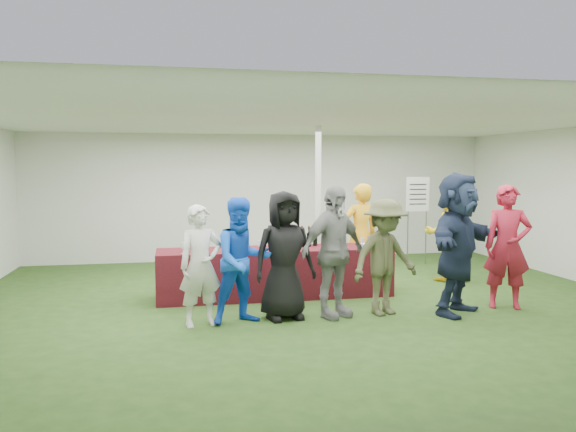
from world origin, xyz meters
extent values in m
plane|color=#284719|center=(0.00, 0.00, 0.00)|extent=(60.00, 60.00, 0.00)
plane|color=white|center=(0.00, 4.00, 1.35)|extent=(10.00, 0.00, 10.00)
plane|color=white|center=(0.00, -4.00, 1.35)|extent=(10.00, 0.00, 10.00)
plane|color=white|center=(0.00, 0.00, 2.70)|extent=(10.00, 10.00, 0.00)
cylinder|color=silver|center=(0.50, 1.20, 1.35)|extent=(0.10, 0.10, 2.70)
cube|color=#57141B|center=(-0.39, 0.39, 0.38)|extent=(3.60, 0.80, 0.75)
cylinder|color=black|center=(-0.10, 0.53, 0.86)|extent=(0.07, 0.07, 0.22)
cylinder|color=black|center=(-0.10, 0.53, 1.01)|extent=(0.03, 0.03, 0.08)
cylinder|color=maroon|center=(-0.10, 0.53, 1.06)|extent=(0.03, 0.03, 0.02)
cylinder|color=black|center=(0.07, 0.54, 0.86)|extent=(0.07, 0.07, 0.22)
cylinder|color=black|center=(0.07, 0.54, 1.01)|extent=(0.03, 0.03, 0.08)
cylinder|color=maroon|center=(0.07, 0.54, 1.06)|extent=(0.03, 0.03, 0.02)
cylinder|color=black|center=(0.17, 0.49, 0.86)|extent=(0.07, 0.07, 0.22)
cylinder|color=black|center=(0.17, 0.49, 1.01)|extent=(0.03, 0.03, 0.08)
cylinder|color=maroon|center=(0.17, 0.49, 1.06)|extent=(0.03, 0.03, 0.02)
cylinder|color=black|center=(0.29, 0.57, 0.86)|extent=(0.07, 0.07, 0.22)
cylinder|color=black|center=(0.29, 0.57, 1.01)|extent=(0.03, 0.03, 0.08)
cylinder|color=maroon|center=(0.29, 0.57, 1.06)|extent=(0.03, 0.03, 0.02)
cylinder|color=black|center=(0.44, 0.48, 0.86)|extent=(0.07, 0.07, 0.22)
cylinder|color=black|center=(0.44, 0.48, 1.01)|extent=(0.03, 0.03, 0.08)
cylinder|color=maroon|center=(0.44, 0.48, 1.06)|extent=(0.03, 0.03, 0.02)
cylinder|color=black|center=(0.55, 0.57, 0.86)|extent=(0.07, 0.07, 0.22)
cylinder|color=black|center=(0.55, 0.57, 1.01)|extent=(0.03, 0.03, 0.08)
cylinder|color=maroon|center=(0.55, 0.57, 1.06)|extent=(0.03, 0.03, 0.02)
cylinder|color=silver|center=(-1.79, 0.14, 0.75)|extent=(0.06, 0.06, 0.00)
cylinder|color=silver|center=(-1.79, 0.14, 0.79)|extent=(0.01, 0.01, 0.07)
cylinder|color=silver|center=(-1.79, 0.14, 0.87)|extent=(0.06, 0.06, 0.08)
cylinder|color=silver|center=(-1.46, 0.10, 0.75)|extent=(0.06, 0.06, 0.00)
cylinder|color=silver|center=(-1.46, 0.10, 0.79)|extent=(0.01, 0.01, 0.07)
cylinder|color=silver|center=(-1.46, 0.10, 0.87)|extent=(0.06, 0.06, 0.08)
cylinder|color=silver|center=(-1.14, 0.12, 0.75)|extent=(0.06, 0.06, 0.00)
cylinder|color=silver|center=(-1.14, 0.12, 0.79)|extent=(0.01, 0.01, 0.07)
cylinder|color=silver|center=(-1.14, 0.12, 0.87)|extent=(0.06, 0.06, 0.08)
cylinder|color=silver|center=(-0.67, 0.12, 0.75)|extent=(0.06, 0.06, 0.00)
cylinder|color=silver|center=(-0.67, 0.12, 0.79)|extent=(0.01, 0.01, 0.07)
cylinder|color=silver|center=(-0.67, 0.12, 0.87)|extent=(0.06, 0.06, 0.08)
cylinder|color=#4E0812|center=(-0.67, 0.12, 0.84)|extent=(0.05, 0.05, 0.02)
cylinder|color=silver|center=(0.96, 0.20, 0.75)|extent=(0.06, 0.06, 0.00)
cylinder|color=silver|center=(0.96, 0.20, 0.79)|extent=(0.01, 0.01, 0.07)
cylinder|color=silver|center=(0.96, 0.20, 0.87)|extent=(0.06, 0.06, 0.08)
cylinder|color=#4E0812|center=(0.96, 0.20, 0.84)|extent=(0.05, 0.05, 0.02)
cylinder|color=silver|center=(-0.26, 0.47, 0.85)|extent=(0.07, 0.07, 0.20)
cylinder|color=silver|center=(-0.26, 0.47, 0.96)|extent=(0.03, 0.03, 0.03)
cube|color=white|center=(1.14, 0.44, 0.77)|extent=(0.25, 0.18, 0.03)
cylinder|color=slate|center=(1.14, 0.17, 0.84)|extent=(0.22, 0.22, 0.18)
cylinder|color=slate|center=(2.78, 2.66, 0.55)|extent=(0.02, 0.02, 1.10)
cylinder|color=slate|center=(3.18, 2.66, 0.55)|extent=(0.02, 0.02, 1.10)
cube|color=white|center=(2.98, 2.66, 1.45)|extent=(0.50, 0.02, 0.70)
cube|color=black|center=(2.98, 2.64, 1.65)|extent=(0.36, 0.01, 0.02)
cube|color=black|center=(2.98, 2.64, 1.55)|extent=(0.36, 0.01, 0.02)
cube|color=black|center=(2.98, 2.64, 1.45)|extent=(0.36, 0.01, 0.02)
cube|color=black|center=(2.98, 2.64, 1.35)|extent=(0.36, 0.01, 0.02)
cube|color=black|center=(2.98, 2.64, 1.25)|extent=(0.36, 0.01, 0.02)
imported|color=gold|center=(1.13, 0.81, 0.87)|extent=(0.69, 0.51, 1.73)
imported|color=gold|center=(2.80, 0.98, 0.83)|extent=(0.92, 0.78, 1.65)
imported|color=silver|center=(-1.59, -1.02, 0.77)|extent=(0.64, 0.51, 1.53)
imported|color=blue|center=(-1.06, -0.98, 0.81)|extent=(0.92, 0.80, 1.62)
imported|color=black|center=(-0.50, -0.89, 0.85)|extent=(0.91, 0.67, 1.69)
imported|color=gray|center=(0.16, -0.95, 0.89)|extent=(1.12, 0.85, 1.77)
imported|color=#494C2D|center=(0.88, -0.96, 0.79)|extent=(1.15, 0.87, 1.58)
imported|color=#1B263E|center=(1.86, -1.11, 0.97)|extent=(1.75, 1.58, 1.94)
imported|color=#A71B2F|center=(2.72, -0.96, 0.88)|extent=(0.75, 0.64, 1.76)
camera|label=1|loc=(-1.89, -8.06, 2.00)|focal=35.00mm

